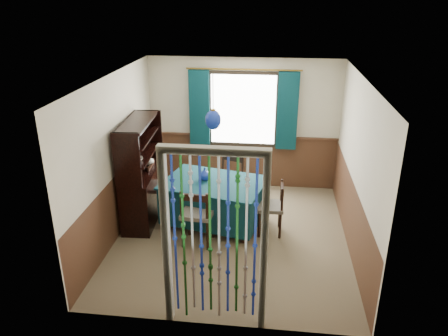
# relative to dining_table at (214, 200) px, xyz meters

# --- Properties ---
(floor) EXTENTS (4.00, 4.00, 0.00)m
(floor) POSITION_rel_dining_table_xyz_m (0.33, -0.35, -0.44)
(floor) COLOR brown
(floor) RESTS_ON ground
(ceiling) EXTENTS (4.00, 4.00, 0.00)m
(ceiling) POSITION_rel_dining_table_xyz_m (0.33, -0.35, 2.06)
(ceiling) COLOR silver
(ceiling) RESTS_ON ground
(wall_back) EXTENTS (3.60, 0.00, 3.60)m
(wall_back) POSITION_rel_dining_table_xyz_m (0.33, 1.65, 0.81)
(wall_back) COLOR beige
(wall_back) RESTS_ON ground
(wall_front) EXTENTS (3.60, 0.00, 3.60)m
(wall_front) POSITION_rel_dining_table_xyz_m (0.33, -2.35, 0.81)
(wall_front) COLOR beige
(wall_front) RESTS_ON ground
(wall_left) EXTENTS (0.00, 4.00, 4.00)m
(wall_left) POSITION_rel_dining_table_xyz_m (-1.47, -0.35, 0.81)
(wall_left) COLOR beige
(wall_left) RESTS_ON ground
(wall_right) EXTENTS (0.00, 4.00, 4.00)m
(wall_right) POSITION_rel_dining_table_xyz_m (2.13, -0.35, 0.81)
(wall_right) COLOR beige
(wall_right) RESTS_ON ground
(wainscot_back) EXTENTS (3.60, 0.00, 3.60)m
(wainscot_back) POSITION_rel_dining_table_xyz_m (0.33, 1.64, 0.06)
(wainscot_back) COLOR #4B2D1C
(wainscot_back) RESTS_ON ground
(wainscot_front) EXTENTS (3.60, 0.00, 3.60)m
(wainscot_front) POSITION_rel_dining_table_xyz_m (0.33, -2.33, 0.06)
(wainscot_front) COLOR #4B2D1C
(wainscot_front) RESTS_ON ground
(wainscot_left) EXTENTS (0.00, 4.00, 4.00)m
(wainscot_left) POSITION_rel_dining_table_xyz_m (-1.45, -0.35, 0.06)
(wainscot_left) COLOR #4B2D1C
(wainscot_left) RESTS_ON ground
(wainscot_right) EXTENTS (0.00, 4.00, 4.00)m
(wainscot_right) POSITION_rel_dining_table_xyz_m (2.12, -0.35, 0.06)
(wainscot_right) COLOR #4B2D1C
(wainscot_right) RESTS_ON ground
(window) EXTENTS (1.32, 0.12, 1.42)m
(window) POSITION_rel_dining_table_xyz_m (0.33, 1.60, 1.11)
(window) COLOR black
(window) RESTS_ON wall_back
(doorway) EXTENTS (1.16, 0.12, 2.18)m
(doorway) POSITION_rel_dining_table_xyz_m (0.33, -2.29, 0.61)
(doorway) COLOR silver
(doorway) RESTS_ON ground
(dining_table) EXTENTS (1.79, 1.43, 0.76)m
(dining_table) POSITION_rel_dining_table_xyz_m (0.00, 0.00, 0.00)
(dining_table) COLOR #0A2E35
(dining_table) RESTS_ON floor
(chair_near) EXTENTS (0.50, 0.48, 0.94)m
(chair_near) POSITION_rel_dining_table_xyz_m (-0.17, -0.63, 0.06)
(chair_near) COLOR black
(chair_near) RESTS_ON floor
(chair_far) EXTENTS (0.60, 0.59, 0.95)m
(chair_far) POSITION_rel_dining_table_xyz_m (0.16, 0.69, 0.06)
(chair_far) COLOR black
(chair_far) RESTS_ON floor
(chair_left) EXTENTS (0.46, 0.48, 0.94)m
(chair_left) POSITION_rel_dining_table_xyz_m (-0.95, 0.27, 0.05)
(chair_left) COLOR black
(chair_left) RESTS_ON floor
(chair_right) EXTENTS (0.41, 0.43, 0.86)m
(chair_right) POSITION_rel_dining_table_xyz_m (0.95, -0.16, 0.01)
(chair_right) COLOR black
(chair_right) RESTS_ON floor
(sideboard) EXTENTS (0.53, 1.34, 1.73)m
(sideboard) POSITION_rel_dining_table_xyz_m (-1.22, 0.05, 0.16)
(sideboard) COLOR black
(sideboard) RESTS_ON floor
(pendant_lamp) EXTENTS (0.24, 0.24, 0.85)m
(pendant_lamp) POSITION_rel_dining_table_xyz_m (0.00, 0.00, 1.36)
(pendant_lamp) COLOR olive
(pendant_lamp) RESTS_ON ceiling
(vase_table) EXTENTS (0.19, 0.19, 0.18)m
(vase_table) POSITION_rel_dining_table_xyz_m (-0.16, 0.08, 0.41)
(vase_table) COLOR navy
(vase_table) RESTS_ON dining_table
(bowl_shelf) EXTENTS (0.26, 0.26, 0.05)m
(bowl_shelf) POSITION_rel_dining_table_xyz_m (-1.16, -0.28, 0.76)
(bowl_shelf) COLOR beige
(bowl_shelf) RESTS_ON sideboard
(vase_sideboard) EXTENTS (0.19, 0.19, 0.17)m
(vase_sideboard) POSITION_rel_dining_table_xyz_m (-1.16, 0.37, 0.51)
(vase_sideboard) COLOR beige
(vase_sideboard) RESTS_ON sideboard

